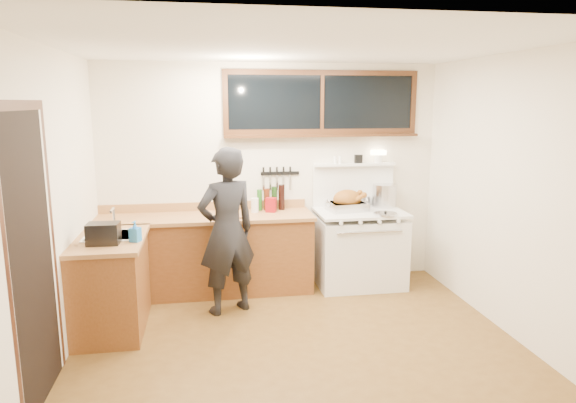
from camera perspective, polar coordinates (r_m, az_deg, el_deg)
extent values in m
cube|color=brown|center=(4.84, 1.10, -15.60)|extent=(4.00, 3.50, 0.02)
cube|color=silver|center=(6.14, -1.87, 2.99)|extent=(4.00, 0.05, 2.60)
cube|color=silver|center=(2.74, 8.01, -7.35)|extent=(4.00, 0.05, 2.60)
cube|color=silver|center=(4.51, -25.06, -0.99)|extent=(0.05, 3.50, 2.60)
cube|color=silver|center=(5.17, 23.81, 0.54)|extent=(0.05, 3.50, 2.60)
cube|color=white|center=(4.35, 1.23, 17.20)|extent=(4.00, 3.50, 0.05)
cube|color=brown|center=(5.96, -9.09, -5.97)|extent=(2.40, 0.60, 0.86)
cube|color=#A37141|center=(5.83, -9.23, -1.77)|extent=(2.44, 0.64, 0.04)
cube|color=#A37141|center=(6.11, -9.26, -0.52)|extent=(2.40, 0.03, 0.10)
sphere|color=#B78C38|center=(5.70, -19.28, -4.41)|extent=(0.03, 0.03, 0.03)
sphere|color=#B78C38|center=(5.64, -14.26, -4.31)|extent=(0.03, 0.03, 0.03)
sphere|color=#B78C38|center=(5.61, -9.16, -4.17)|extent=(0.03, 0.03, 0.03)
sphere|color=#B78C38|center=(5.63, -4.05, -3.99)|extent=(0.03, 0.03, 0.03)
sphere|color=#B78C38|center=(5.69, 0.47, -3.81)|extent=(0.03, 0.03, 0.03)
cube|color=brown|center=(5.25, -19.01, -8.80)|extent=(0.60, 1.05, 0.86)
cube|color=#A37141|center=(5.12, -19.21, -4.05)|extent=(0.64, 1.09, 0.04)
cube|color=white|center=(5.20, -18.94, -4.26)|extent=(0.45, 0.40, 0.14)
cube|color=white|center=(5.18, -18.98, -3.57)|extent=(0.50, 0.45, 0.01)
cylinder|color=silver|center=(5.33, -18.75, -1.89)|extent=(0.02, 0.02, 0.24)
cylinder|color=silver|center=(5.23, -18.96, -0.91)|extent=(0.02, 0.18, 0.02)
cube|color=white|center=(6.18, 7.92, -5.51)|extent=(1.00, 0.70, 0.82)
cube|color=white|center=(6.06, 8.04, -1.20)|extent=(1.02, 0.72, 0.03)
cube|color=white|center=(5.84, 8.93, -5.39)|extent=(0.88, 0.02, 0.46)
cylinder|color=silver|center=(5.75, 9.10, -3.38)|extent=(0.75, 0.02, 0.02)
cylinder|color=white|center=(5.64, 5.91, -2.43)|extent=(0.04, 0.03, 0.04)
cylinder|color=white|center=(5.70, 8.05, -2.34)|extent=(0.04, 0.03, 0.04)
cylinder|color=white|center=(5.77, 10.14, -2.24)|extent=(0.04, 0.03, 0.04)
cylinder|color=white|center=(5.85, 12.17, -2.14)|extent=(0.04, 0.03, 0.04)
cube|color=white|center=(6.31, 7.24, 1.76)|extent=(1.00, 0.05, 0.50)
cube|color=white|center=(6.25, 7.38, 4.11)|extent=(1.00, 0.12, 0.03)
cylinder|color=white|center=(6.33, 10.00, 4.70)|extent=(0.10, 0.10, 0.10)
cube|color=#FFE5B2|center=(6.33, 10.03, 5.39)|extent=(0.17, 0.09, 0.06)
cube|color=black|center=(6.26, 7.83, 4.71)|extent=(0.09, 0.05, 0.10)
cylinder|color=white|center=(6.19, 5.79, 4.65)|extent=(0.04, 0.04, 0.09)
cylinder|color=white|center=(6.18, 5.25, 4.64)|extent=(0.04, 0.04, 0.09)
cube|color=black|center=(6.14, 3.79, 10.94)|extent=(2.20, 0.01, 0.62)
cube|color=#341C0E|center=(6.15, 3.84, 14.11)|extent=(2.32, 0.04, 0.06)
cube|color=#341C0E|center=(6.15, 3.76, 7.77)|extent=(2.32, 0.04, 0.06)
cube|color=#341C0E|center=(5.98, -6.99, 10.88)|extent=(0.06, 0.04, 0.62)
cube|color=#341C0E|center=(6.49, 13.74, 10.66)|extent=(0.06, 0.04, 0.62)
cube|color=#341C0E|center=(6.14, 3.80, 10.94)|extent=(0.04, 0.04, 0.62)
cube|color=#341C0E|center=(6.10, 3.86, 7.32)|extent=(2.32, 0.13, 0.03)
cube|color=black|center=(4.04, -26.38, -6.05)|extent=(0.01, 0.86, 2.10)
cube|color=#341C0E|center=(3.60, -28.53, -8.26)|extent=(0.01, 0.07, 2.10)
cube|color=#341C0E|center=(4.49, -24.56, -4.27)|extent=(0.01, 0.07, 2.10)
cube|color=#341C0E|center=(3.89, -27.70, 9.46)|extent=(0.01, 1.04, 0.07)
cube|color=black|center=(6.11, -0.89, 3.15)|extent=(0.46, 0.02, 0.04)
cube|color=silver|center=(6.09, -2.73, 2.06)|extent=(0.02, 0.00, 0.18)
cube|color=black|center=(6.07, -2.74, 3.37)|extent=(0.02, 0.02, 0.10)
cube|color=silver|center=(6.10, -1.99, 2.08)|extent=(0.02, 0.00, 0.18)
cube|color=black|center=(6.08, -1.99, 3.39)|extent=(0.02, 0.02, 0.10)
cube|color=silver|center=(6.11, -1.24, 2.10)|extent=(0.02, 0.00, 0.18)
cube|color=black|center=(6.09, -1.25, 3.40)|extent=(0.02, 0.02, 0.10)
cube|color=silver|center=(6.12, -0.50, 2.12)|extent=(0.03, 0.00, 0.18)
cube|color=black|center=(6.10, -0.50, 3.42)|extent=(0.02, 0.02, 0.10)
cube|color=silver|center=(6.13, 0.24, 2.14)|extent=(0.03, 0.00, 0.18)
cube|color=black|center=(6.11, 0.24, 3.44)|extent=(0.02, 0.02, 0.10)
imported|color=black|center=(5.26, -6.81, -3.31)|extent=(0.74, 0.63, 1.72)
imported|color=#297DCF|center=(4.88, -16.63, -3.20)|extent=(0.11, 0.12, 0.19)
cube|color=black|center=(4.89, -19.82, -3.37)|extent=(0.29, 0.20, 0.19)
cube|color=#A37141|center=(5.74, -6.54, -1.59)|extent=(0.38, 0.29, 0.02)
ellipsoid|color=brown|center=(5.73, -6.56, -0.96)|extent=(0.21, 0.15, 0.12)
sphere|color=brown|center=(5.77, -5.66, -0.59)|extent=(0.05, 0.05, 0.05)
sphere|color=brown|center=(5.68, -5.59, -0.78)|extent=(0.05, 0.05, 0.05)
cube|color=silver|center=(6.06, 6.57, -0.54)|extent=(0.48, 0.39, 0.10)
cube|color=#3F3F42|center=(6.05, 6.58, -0.22)|extent=(0.42, 0.33, 0.03)
torus|color=silver|center=(5.99, 4.49, -0.15)|extent=(0.03, 0.10, 0.10)
torus|color=silver|center=(6.11, 8.64, -0.01)|extent=(0.03, 0.10, 0.10)
ellipsoid|color=brown|center=(6.04, 6.59, 0.30)|extent=(0.37, 0.30, 0.22)
cylinder|color=brown|center=(5.99, 7.88, 0.37)|extent=(0.13, 0.07, 0.09)
sphere|color=brown|center=(6.01, 8.47, 0.72)|extent=(0.07, 0.07, 0.07)
cylinder|color=brown|center=(6.15, 7.43, 0.65)|extent=(0.13, 0.07, 0.09)
sphere|color=brown|center=(6.16, 8.00, 0.99)|extent=(0.07, 0.07, 0.07)
cylinder|color=silver|center=(6.35, 10.68, 0.68)|extent=(0.31, 0.31, 0.28)
cylinder|color=silver|center=(6.34, 8.34, 0.04)|extent=(0.21, 0.21, 0.12)
cylinder|color=black|center=(6.45, 8.41, 0.69)|extent=(0.08, 0.16, 0.02)
cylinder|color=silver|center=(5.90, 10.77, -1.36)|extent=(0.33, 0.33, 0.02)
sphere|color=black|center=(5.90, 10.78, -1.19)|extent=(0.03, 0.03, 0.03)
cube|color=maroon|center=(5.93, -1.90, -0.38)|extent=(0.14, 0.12, 0.17)
cylinder|color=white|center=(5.93, -3.72, -0.42)|extent=(0.11, 0.11, 0.17)
cylinder|color=black|center=(6.02, -3.18, 0.17)|extent=(0.06, 0.06, 0.25)
cylinder|color=black|center=(6.03, -2.37, 0.24)|extent=(0.07, 0.07, 0.26)
cylinder|color=black|center=(6.04, -1.53, 0.36)|extent=(0.06, 0.06, 0.28)
cylinder|color=black|center=(6.05, -0.72, 0.48)|extent=(0.07, 0.07, 0.30)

